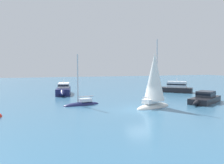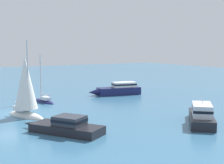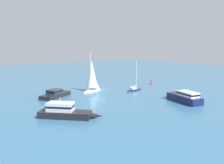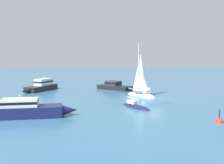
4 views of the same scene
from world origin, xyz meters
name	(u,v)px [view 1 (image 1 of 4)]	position (x,y,z in m)	size (l,w,h in m)	color
ground_plane	(139,110)	(0.00, 0.00, 0.00)	(160.00, 160.00, 0.00)	teal
sailboat	(154,84)	(0.96, -2.36, 2.67)	(3.21, 5.31, 8.18)	silver
sailboat_1	(82,104)	(5.35, 4.92, 0.15)	(2.23, 4.75, 6.43)	#191E4C
powerboat	(64,90)	(16.96, 5.42, 0.78)	(7.93, 3.33, 2.35)	#191E4C
launch	(205,98)	(1.87, -10.21, 0.57)	(5.25, 7.19, 1.46)	black
powerboat_1	(173,88)	(13.85, -13.62, 0.78)	(6.59, 6.89, 2.56)	black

